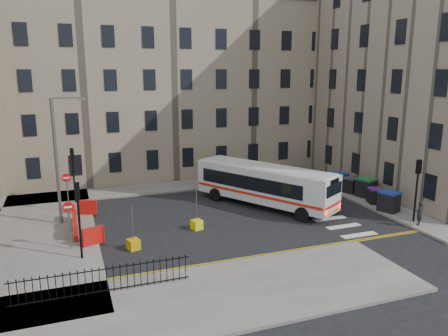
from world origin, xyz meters
TOP-DOWN VIEW (x-y plane):
  - ground at (0.00, 0.00)m, footprint 120.00×120.00m
  - pavement_north at (-6.00, 8.60)m, footprint 36.00×3.20m
  - pavement_east at (9.00, 4.00)m, footprint 2.40×26.00m
  - pavement_west at (-14.00, 1.00)m, footprint 6.00×22.00m
  - pavement_sw at (-7.00, -10.00)m, footprint 20.00×6.00m
  - terrace_north at (-7.00, 15.50)m, footprint 38.30×10.80m
  - corner_east at (19.00, 5.00)m, footprint 17.80×24.30m
  - traffic_light_east at (8.60, -5.50)m, footprint 0.28×0.22m
  - traffic_light_nw at (-12.00, 6.50)m, footprint 0.28×0.22m
  - traffic_light_sw at (-12.00, -4.00)m, footprint 0.28×0.22m
  - streetlamp at (-13.00, 2.00)m, footprint 0.50×0.22m
  - no_entry_north at (-12.50, 4.50)m, footprint 0.60×0.08m
  - no_entry_south at (-12.50, -2.50)m, footprint 0.60×0.08m
  - roadworks_barriers at (-11.84, 0.50)m, footprint 1.66×6.26m
  - iron_railings at (-11.25, -8.20)m, footprint 7.80×0.04m
  - bus at (1.02, 1.25)m, footprint 7.66×10.57m
  - wheelie_bin_a at (8.51, -3.22)m, footprint 1.51×1.60m
  - wheelie_bin_b at (8.81, -1.30)m, footprint 1.18×1.26m
  - wheelie_bin_c at (9.28, 0.30)m, footprint 1.53×1.63m
  - wheelie_bin_d at (8.88, 1.73)m, footprint 1.29×1.38m
  - wheelie_bin_e at (8.51, 2.83)m, footprint 1.35×1.48m
  - pedestrian at (8.40, -6.13)m, footprint 0.67×0.66m
  - bollard_yellow at (-9.22, -3.47)m, footprint 0.76×0.76m
  - bollard_chevron at (-5.00, -1.65)m, footprint 0.75×0.75m

SIDE VIEW (x-z plane):
  - ground at x=0.00m, z-range 0.00..0.00m
  - pavement_north at x=-6.00m, z-range 0.00..0.15m
  - pavement_east at x=9.00m, z-range 0.00..0.15m
  - pavement_west at x=-14.00m, z-range 0.00..0.15m
  - pavement_sw at x=-7.00m, z-range 0.00..0.15m
  - bollard_yellow at x=-9.22m, z-range 0.00..0.60m
  - bollard_chevron at x=-5.00m, z-range 0.00..0.60m
  - roadworks_barriers at x=-11.84m, z-range 0.15..1.15m
  - wheelie_bin_b at x=8.81m, z-range 0.15..1.28m
  - iron_railings at x=-11.25m, z-range 0.15..1.35m
  - wheelie_bin_d at x=8.88m, z-range 0.16..1.38m
  - wheelie_bin_e at x=8.51m, z-range 0.16..1.57m
  - wheelie_bin_a at x=8.51m, z-range 0.16..1.57m
  - wheelie_bin_c at x=9.28m, z-range 0.16..1.61m
  - pedestrian at x=8.40m, z-range 0.15..1.70m
  - bus at x=1.02m, z-range 0.23..3.19m
  - no_entry_north at x=-12.50m, z-range 0.58..3.58m
  - no_entry_south at x=-12.50m, z-range 0.58..3.58m
  - traffic_light_east at x=8.60m, z-range 0.82..4.92m
  - traffic_light_nw at x=-12.00m, z-range 0.82..4.92m
  - traffic_light_sw at x=-12.00m, z-range 0.82..4.92m
  - streetlamp at x=-13.00m, z-range 0.27..8.41m
  - terrace_north at x=-7.00m, z-range 0.02..17.22m
  - corner_east at x=19.00m, z-range 0.02..19.22m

